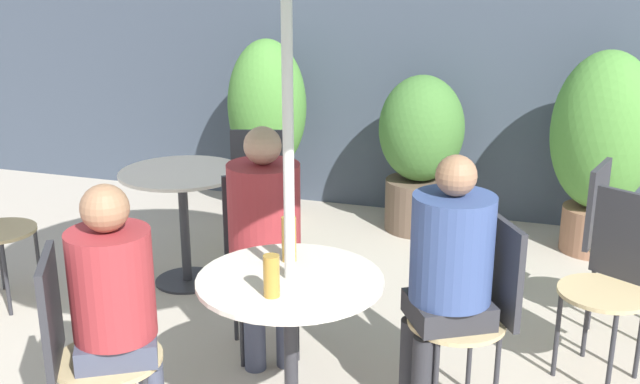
# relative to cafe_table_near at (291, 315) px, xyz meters

# --- Properties ---
(storefront_wall) EXTENTS (10.00, 0.06, 3.00)m
(storefront_wall) POSITION_rel_cafe_table_near_xyz_m (0.01, 3.17, 0.93)
(storefront_wall) COLOR #3D4756
(storefront_wall) RESTS_ON ground_plane
(cafe_table_near) EXTENTS (0.78, 0.78, 0.74)m
(cafe_table_near) POSITION_rel_cafe_table_near_xyz_m (0.00, 0.00, 0.00)
(cafe_table_near) COLOR #2D2D33
(cafe_table_near) RESTS_ON ground_plane
(cafe_table_far) EXTENTS (0.77, 0.77, 0.74)m
(cafe_table_far) POSITION_rel_cafe_table_near_xyz_m (-1.19, 1.30, -0.00)
(cafe_table_far) COLOR #2D2D33
(cafe_table_far) RESTS_ON ground_plane
(bistro_chair_0) EXTENTS (0.49, 0.48, 0.92)m
(bistro_chair_0) POSITION_rel_cafe_table_near_xyz_m (0.73, 0.43, -0.02)
(bistro_chair_0) COLOR tan
(bistro_chair_0) RESTS_ON ground_plane
(bistro_chair_1) EXTENTS (0.48, 0.49, 0.92)m
(bistro_chair_1) POSITION_rel_cafe_table_near_xyz_m (-0.43, 0.73, -0.02)
(bistro_chair_1) COLOR tan
(bistro_chair_1) RESTS_ON ground_plane
(bistro_chair_2) EXTENTS (0.49, 0.48, 0.92)m
(bistro_chair_2) POSITION_rel_cafe_table_near_xyz_m (-0.73, -0.43, -0.02)
(bistro_chair_2) COLOR tan
(bistro_chair_2) RESTS_ON ground_plane
(bistro_chair_3) EXTENTS (0.47, 0.45, 0.92)m
(bistro_chair_3) POSITION_rel_cafe_table_near_xyz_m (1.33, 1.54, -0.02)
(bistro_chair_3) COLOR tan
(bistro_chair_3) RESTS_ON ground_plane
(bistro_chair_5) EXTENTS (0.48, 0.49, 0.92)m
(bistro_chair_5) POSITION_rel_cafe_table_near_xyz_m (1.33, 0.98, -0.02)
(bistro_chair_5) COLOR tan
(bistro_chair_5) RESTS_ON ground_plane
(bistro_chair_6) EXTENTS (0.46, 0.47, 0.92)m
(bistro_chair_6) POSITION_rel_cafe_table_near_xyz_m (-0.90, 1.87, -0.02)
(bistro_chair_6) COLOR tan
(bistro_chair_6) RESTS_ON ground_plane
(seated_person_0) EXTENTS (0.45, 0.43, 1.22)m
(seated_person_0) POSITION_rel_cafe_table_near_xyz_m (0.59, 0.35, 0.15)
(seated_person_0) COLOR #2D2D33
(seated_person_0) RESTS_ON ground_plane
(seated_person_1) EXTENTS (0.44, 0.45, 1.22)m
(seated_person_1) POSITION_rel_cafe_table_near_xyz_m (-0.35, 0.59, 0.15)
(seated_person_1) COLOR #42475B
(seated_person_1) RESTS_ON ground_plane
(seated_person_2) EXTENTS (0.41, 0.40, 1.19)m
(seated_person_2) POSITION_rel_cafe_table_near_xyz_m (-0.59, -0.35, 0.14)
(seated_person_2) COLOR #42475B
(seated_person_2) RESTS_ON ground_plane
(beer_glass_0) EXTENTS (0.06, 0.06, 0.20)m
(beer_glass_0) POSITION_rel_cafe_table_near_xyz_m (-0.07, 0.17, 0.27)
(beer_glass_0) COLOR #B28433
(beer_glass_0) RESTS_ON cafe_table_near
(beer_glass_1) EXTENTS (0.06, 0.06, 0.17)m
(beer_glass_1) POSITION_rel_cafe_table_near_xyz_m (-0.01, -0.18, 0.25)
(beer_glass_1) COLOR #B28433
(beer_glass_1) RESTS_ON cafe_table_near
(potted_plant_0) EXTENTS (0.62, 0.62, 1.41)m
(potted_plant_0) POSITION_rel_cafe_table_near_xyz_m (-1.18, 2.71, 0.24)
(potted_plant_0) COLOR #93664C
(potted_plant_0) RESTS_ON ground_plane
(potted_plant_1) EXTENTS (0.63, 0.63, 1.18)m
(potted_plant_1) POSITION_rel_cafe_table_near_xyz_m (0.03, 2.73, 0.07)
(potted_plant_1) COLOR brown
(potted_plant_1) RESTS_ON ground_plane
(potted_plant_2) EXTENTS (0.70, 0.70, 1.42)m
(potted_plant_2) POSITION_rel_cafe_table_near_xyz_m (1.29, 2.66, 0.23)
(potted_plant_2) COLOR #93664C
(potted_plant_2) RESTS_ON ground_plane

